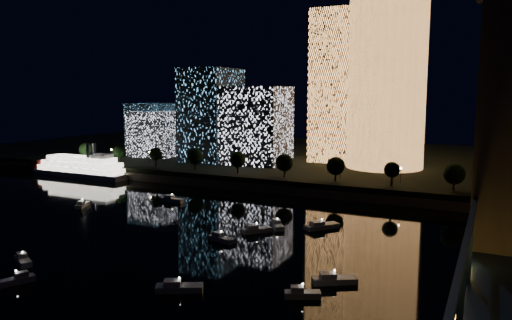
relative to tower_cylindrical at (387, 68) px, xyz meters
The scene contains 10 objects.
ground 138.66m from the tower_cylindrical, 98.35° to the right, with size 520.00×520.00×0.00m, color black.
far_bank 57.44m from the tower_cylindrical, 121.48° to the left, with size 420.00×160.00×5.00m, color black.
seawall 68.16m from the tower_cylindrical, 111.93° to the right, with size 420.00×6.00×3.00m, color #6B5E4C.
tower_cylindrical is the anchor object (origin of this frame).
tower_rectangular 27.87m from the tower_cylindrical, 155.39° to the left, with size 21.59×21.59×68.71m, color #FFA351.
midrise_blocks 86.04m from the tower_cylindrical, behind, with size 87.57×31.58×42.82m.
riverboat 140.44m from the tower_cylindrical, 157.02° to the right, with size 51.21×11.03×15.41m.
motorboats 124.83m from the tower_cylindrical, 102.25° to the right, with size 100.99×78.46×2.78m.
esplanade_trees 70.64m from the tower_cylindrical, 137.22° to the right, with size 166.67×6.97×8.98m.
street_lamps 74.01m from the tower_cylindrical, 146.49° to the right, with size 132.70×0.70×5.65m.
Camera 1 is at (61.71, -84.60, 37.04)m, focal length 35.00 mm.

